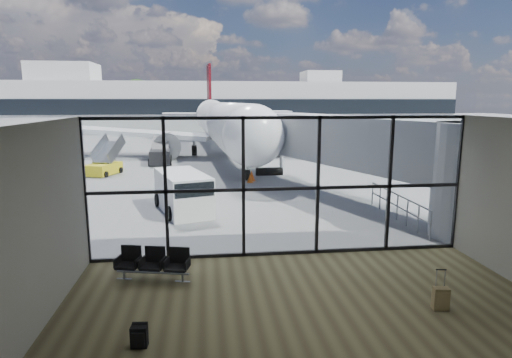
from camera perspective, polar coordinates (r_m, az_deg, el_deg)
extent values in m
plane|color=slate|center=(53.39, -4.28, 5.05)|extent=(220.00, 220.00, 0.00)
cube|color=brown|center=(10.64, 7.19, -17.43)|extent=(12.00, 8.00, 0.01)
cube|color=silver|center=(9.42, 7.81, 7.53)|extent=(12.00, 8.00, 0.02)
cube|color=beige|center=(6.25, 16.88, -15.74)|extent=(12.00, 0.02, 4.50)
cube|color=beige|center=(10.17, -27.62, -6.25)|extent=(0.02, 8.00, 4.50)
cube|color=white|center=(13.59, 3.35, -1.10)|extent=(12.00, 0.04, 4.50)
cube|color=black|center=(14.19, 3.25, -9.79)|extent=(12.00, 0.12, 0.10)
cube|color=black|center=(13.60, 3.35, -1.30)|extent=(12.00, 0.12, 0.10)
cube|color=black|center=(13.33, 3.45, 8.17)|extent=(12.00, 0.12, 0.10)
cube|color=black|center=(13.87, -21.87, -1.61)|extent=(0.10, 0.12, 4.50)
cube|color=black|center=(13.44, -11.94, -1.44)|extent=(0.10, 0.12, 4.50)
cube|color=black|center=(13.44, -1.70, -1.22)|extent=(0.10, 0.12, 4.50)
cube|color=black|center=(13.85, 8.24, -0.97)|extent=(0.10, 0.12, 4.50)
cube|color=black|center=(14.66, 17.34, -0.71)|extent=(0.10, 0.12, 4.50)
cube|color=black|center=(15.79, 25.32, -0.48)|extent=(0.10, 0.12, 4.50)
cylinder|color=#949699|center=(17.29, 26.91, -0.24)|extent=(2.80, 2.80, 4.20)
cube|color=#949699|center=(22.30, 11.32, 5.17)|extent=(7.45, 14.81, 2.40)
cube|color=#949699|center=(28.50, 1.81, 6.47)|extent=(2.60, 2.20, 2.60)
cylinder|color=gray|center=(28.61, 0.20, 2.26)|extent=(0.20, 0.20, 1.80)
cylinder|color=gray|center=(28.85, 3.36, 2.31)|extent=(0.20, 0.20, 1.80)
cylinder|color=black|center=(28.82, 1.78, 1.00)|extent=(1.80, 0.56, 0.56)
cylinder|color=gray|center=(16.63, 22.23, -5.76)|extent=(0.06, 0.06, 1.10)
cylinder|color=gray|center=(17.39, 20.80, -4.97)|extent=(0.06, 0.06, 1.10)
cylinder|color=gray|center=(18.16, 19.50, -4.25)|extent=(0.06, 0.06, 1.10)
cylinder|color=gray|center=(18.94, 18.30, -3.58)|extent=(0.06, 0.06, 1.10)
cylinder|color=gray|center=(19.74, 17.20, -2.97)|extent=(0.06, 0.06, 1.10)
cylinder|color=gray|center=(20.54, 16.19, -2.40)|extent=(0.06, 0.06, 1.10)
cylinder|color=gray|center=(21.35, 15.26, -1.88)|extent=(0.06, 0.06, 1.10)
cylinder|color=gray|center=(18.83, 18.39, -2.02)|extent=(0.06, 5.40, 0.06)
cylinder|color=gray|center=(18.93, 18.31, -3.44)|extent=(0.06, 5.40, 0.06)
cube|color=silver|center=(75.15, -5.10, 9.64)|extent=(80.00, 12.00, 8.00)
cube|color=black|center=(69.06, -4.94, 9.58)|extent=(80.00, 0.20, 2.40)
cube|color=silver|center=(78.57, -24.21, 12.84)|extent=(10.00, 8.00, 3.00)
cube|color=silver|center=(77.93, 8.55, 13.27)|extent=(6.00, 6.00, 2.00)
cylinder|color=#382619|center=(92.72, -30.35, 6.88)|extent=(0.50, 0.50, 3.06)
sphere|color=black|center=(92.66, -30.56, 9.19)|extent=(5.61, 5.61, 5.61)
cylinder|color=#382619|center=(90.51, -26.85, 7.25)|extent=(0.50, 0.50, 3.42)
sphere|color=black|center=(90.46, -27.07, 9.89)|extent=(6.27, 6.27, 6.27)
cylinder|color=#382619|center=(88.67, -23.16, 7.25)|extent=(0.50, 0.50, 2.70)
sphere|color=black|center=(88.60, -23.31, 9.38)|extent=(4.95, 4.95, 4.95)
cylinder|color=#382619|center=(87.19, -19.35, 7.58)|extent=(0.50, 0.50, 3.06)
sphere|color=black|center=(87.12, -19.50, 10.03)|extent=(5.61, 5.61, 5.61)
cylinder|color=#382619|center=(86.10, -15.42, 7.88)|extent=(0.50, 0.50, 3.42)
sphere|color=black|center=(86.05, -15.56, 10.66)|extent=(6.27, 6.27, 6.27)
cube|color=gray|center=(12.53, -13.60, -12.04)|extent=(2.03, 0.54, 0.04)
cube|color=black|center=(12.71, -16.68, -10.99)|extent=(0.69, 0.66, 0.08)
cube|color=black|center=(12.85, -16.28, -9.57)|extent=(0.58, 0.20, 0.52)
cube|color=black|center=(12.47, -13.63, -11.28)|extent=(0.69, 0.66, 0.08)
cube|color=black|center=(12.61, -13.27, -9.82)|extent=(0.58, 0.20, 0.52)
cube|color=black|center=(12.25, -10.47, -11.54)|extent=(0.69, 0.66, 0.08)
cube|color=black|center=(12.40, -10.16, -10.05)|extent=(0.58, 0.20, 0.52)
cylinder|color=gray|center=(12.88, -17.20, -12.16)|extent=(0.06, 0.06, 0.23)
cylinder|color=gray|center=(12.33, -9.78, -12.87)|extent=(0.06, 0.06, 0.23)
cube|color=black|center=(9.56, -15.30, -19.62)|extent=(0.35, 0.24, 0.46)
cube|color=black|center=(9.46, -15.49, -19.99)|extent=(0.27, 0.09, 0.31)
cylinder|color=black|center=(9.54, -15.22, -18.13)|extent=(0.32, 0.11, 0.08)
cube|color=olive|center=(11.51, 23.40, -14.41)|extent=(0.39, 0.28, 0.55)
cube|color=olive|center=(11.40, 23.63, -14.65)|extent=(0.31, 0.09, 0.41)
cylinder|color=gray|center=(11.38, 22.90, -12.11)|extent=(0.02, 0.02, 0.46)
cylinder|color=gray|center=(11.45, 23.87, -12.03)|extent=(0.02, 0.02, 0.46)
cube|color=black|center=(11.33, 23.47, -11.03)|extent=(0.24, 0.07, 0.02)
cylinder|color=black|center=(11.67, 22.64, -15.43)|extent=(0.04, 0.06, 0.06)
cylinder|color=black|center=(11.74, 23.60, -15.34)|extent=(0.04, 0.06, 0.06)
cylinder|color=white|center=(39.38, -4.24, 7.49)|extent=(5.57, 29.84, 3.66)
sphere|color=white|center=(24.73, -0.39, 5.79)|extent=(3.66, 3.66, 3.66)
cone|color=white|center=(56.59, -6.21, 8.64)|extent=(4.04, 6.16, 3.66)
cube|color=black|center=(25.28, -0.63, 7.02)|extent=(2.25, 1.32, 0.49)
cube|color=white|center=(40.39, -16.38, 5.97)|extent=(15.20, 6.92, 1.17)
cylinder|color=black|center=(38.30, -11.72, 4.47)|extent=(2.29, 3.49, 2.08)
cube|color=white|center=(55.94, -9.45, 8.64)|extent=(5.64, 2.55, 0.18)
cube|color=white|center=(42.16, 7.13, 6.48)|extent=(15.02, 8.61, 1.17)
cylinder|color=black|center=(39.45, 3.43, 4.84)|extent=(2.29, 3.49, 2.08)
cube|color=white|center=(56.43, -2.93, 8.78)|extent=(5.72, 3.19, 0.18)
cube|color=#4C0A11|center=(56.59, -6.28, 11.94)|extent=(0.54, 3.77, 5.93)
cylinder|color=gray|center=(26.94, -1.13, 1.30)|extent=(0.20, 0.20, 1.38)
cylinder|color=black|center=(26.99, -1.13, 0.57)|extent=(0.29, 0.71, 0.69)
cylinder|color=black|center=(39.88, -8.23, 3.81)|extent=(0.51, 0.98, 0.95)
cylinder|color=black|center=(40.47, -0.36, 4.01)|extent=(0.51, 0.98, 0.95)
cube|color=white|center=(19.63, -9.75, -1.72)|extent=(2.87, 4.40, 1.77)
cube|color=black|center=(18.11, -8.63, -1.14)|extent=(1.91, 1.50, 0.62)
cylinder|color=black|center=(18.32, -11.36, -4.50)|extent=(0.39, 0.66, 0.62)
cylinder|color=black|center=(18.75, -6.08, -4.00)|extent=(0.39, 0.66, 0.62)
cylinder|color=black|center=(20.84, -12.95, -2.75)|extent=(0.39, 0.66, 0.62)
cylinder|color=black|center=(21.23, -8.27, -2.35)|extent=(0.39, 0.66, 0.62)
cube|color=black|center=(34.74, -12.64, 2.96)|extent=(1.74, 3.38, 1.10)
cube|color=black|center=(35.96, -12.62, 4.52)|extent=(1.48, 2.81, 1.13)
cylinder|color=black|center=(33.74, -13.99, 2.12)|extent=(0.25, 0.56, 0.55)
cylinder|color=black|center=(33.68, -11.38, 2.21)|extent=(0.25, 0.56, 0.55)
cylinder|color=black|center=(35.91, -13.78, 2.62)|extent=(0.25, 0.56, 0.55)
cylinder|color=black|center=(35.85, -11.33, 2.70)|extent=(0.25, 0.56, 0.55)
cube|color=gold|center=(30.78, -19.67, 1.30)|extent=(2.24, 2.90, 0.73)
cube|color=gray|center=(31.26, -19.07, 3.41)|extent=(1.90, 2.38, 1.35)
cylinder|color=black|center=(30.47, -21.72, 0.68)|extent=(0.31, 0.44, 0.40)
cylinder|color=black|center=(29.67, -19.40, 0.59)|extent=(0.31, 0.44, 0.40)
cylinder|color=black|center=(31.96, -19.87, 1.23)|extent=(0.31, 0.44, 0.40)
cylinder|color=black|center=(31.20, -17.62, 1.15)|extent=(0.31, 0.44, 0.40)
cube|color=#F2560C|center=(26.86, -0.60, -0.19)|extent=(0.46, 0.46, 0.03)
cone|color=#F2560C|center=(26.80, -0.60, 0.47)|extent=(0.44, 0.44, 0.66)
cube|color=#D9560B|center=(26.28, -0.80, -0.43)|extent=(0.37, 0.37, 0.03)
cone|color=#D9560B|center=(26.24, -0.80, 0.10)|extent=(0.35, 0.35, 0.52)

